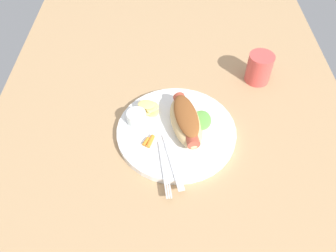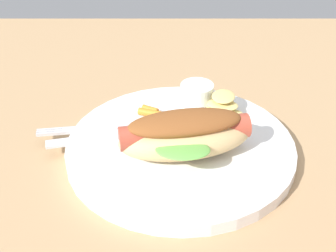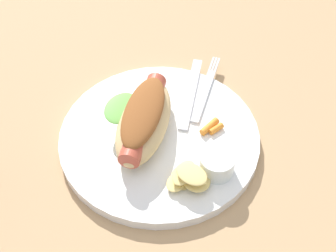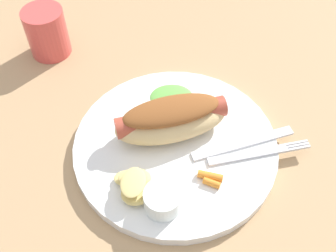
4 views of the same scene
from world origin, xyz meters
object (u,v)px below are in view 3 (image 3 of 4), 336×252
(plate, at_px, (160,139))
(carrot_garnish, at_px, (212,127))
(hot_dog, at_px, (143,119))
(sauce_ramekin, at_px, (217,164))
(fork, at_px, (206,90))
(knife, at_px, (192,93))
(chips_pile, at_px, (187,177))

(plate, bearing_deg, carrot_garnish, 121.89)
(hot_dog, relative_size, sauce_ramekin, 3.62)
(fork, relative_size, knife, 0.97)
(hot_dog, distance_m, sauce_ramekin, 0.12)
(carrot_garnish, bearing_deg, knife, -135.50)
(sauce_ramekin, distance_m, carrot_garnish, 0.07)
(plate, relative_size, sauce_ramekin, 6.11)
(sauce_ramekin, bearing_deg, plate, -104.69)
(knife, distance_m, chips_pile, 0.16)
(chips_pile, height_order, carrot_garnish, chips_pile)
(sauce_ramekin, xyz_separation_m, chips_pile, (0.03, -0.03, -0.00))
(hot_dog, bearing_deg, fork, -35.21)
(hot_dog, height_order, chips_pile, hot_dog)
(sauce_ramekin, xyz_separation_m, fork, (-0.13, -0.07, -0.01))
(plate, bearing_deg, chips_pile, 48.86)
(fork, bearing_deg, knife, 125.24)
(sauce_ramekin, height_order, knife, sauce_ramekin)
(plate, bearing_deg, sauce_ramekin, 75.31)
(chips_pile, relative_size, carrot_garnish, 1.98)
(plate, xyz_separation_m, hot_dog, (0.00, -0.02, 0.04))
(fork, distance_m, carrot_garnish, 0.08)
(plate, relative_size, fork, 1.96)
(hot_dog, xyz_separation_m, fork, (-0.11, 0.05, -0.03))
(hot_dog, bearing_deg, sauce_ramekin, -111.18)
(fork, xyz_separation_m, carrot_garnish, (0.07, 0.04, 0.00))
(hot_dog, distance_m, carrot_garnish, 0.10)
(chips_pile, distance_m, carrot_garnish, 0.10)
(carrot_garnish, bearing_deg, chips_pile, 1.84)
(plate, xyz_separation_m, chips_pile, (0.06, 0.07, 0.02))
(hot_dog, xyz_separation_m, carrot_garnish, (-0.04, 0.08, -0.02))
(carrot_garnish, bearing_deg, plate, -58.11)
(plate, relative_size, carrot_garnish, 8.31)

